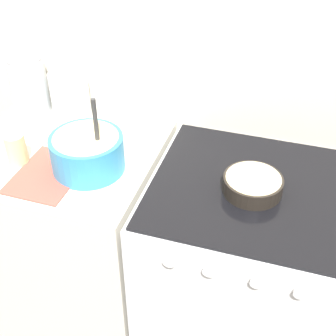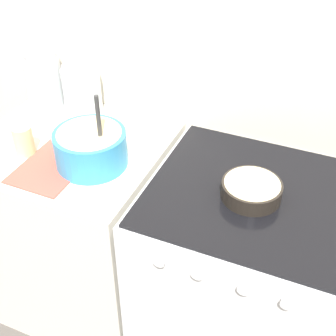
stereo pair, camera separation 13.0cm
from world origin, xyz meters
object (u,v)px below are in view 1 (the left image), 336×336
storage_jar_left (30,89)px  storage_jar_middle (70,98)px  stove (241,273)px  mixing_bowl (87,151)px  baking_pan (253,184)px  tin_can (16,149)px

storage_jar_left → storage_jar_middle: size_ratio=1.10×
stove → mixing_bowl: mixing_bowl is taller
baking_pan → storage_jar_middle: size_ratio=0.91×
mixing_bowl → baking_pan: mixing_bowl is taller
stove → tin_can: size_ratio=7.76×
mixing_bowl → storage_jar_middle: mixing_bowl is taller
baking_pan → storage_jar_left: (-0.99, 0.26, 0.07)m
baking_pan → tin_can: bearing=-174.0°
storage_jar_left → storage_jar_middle: storage_jar_left is taller
mixing_bowl → storage_jar_left: bearing=143.0°
tin_can → mixing_bowl: bearing=9.0°
baking_pan → tin_can: size_ratio=1.75×
mixing_bowl → baking_pan: bearing=4.6°
mixing_bowl → storage_jar_left: size_ratio=1.19×
storage_jar_middle → storage_jar_left: bearing=180.0°
baking_pan → storage_jar_left: bearing=165.4°
storage_jar_middle → stove: bearing=-16.2°
storage_jar_left → storage_jar_middle: bearing=0.0°
mixing_bowl → stove: bearing=6.9°
mixing_bowl → tin_can: size_ratio=2.51×
storage_jar_middle → mixing_bowl: bearing=-54.4°
mixing_bowl → storage_jar_left: mixing_bowl is taller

